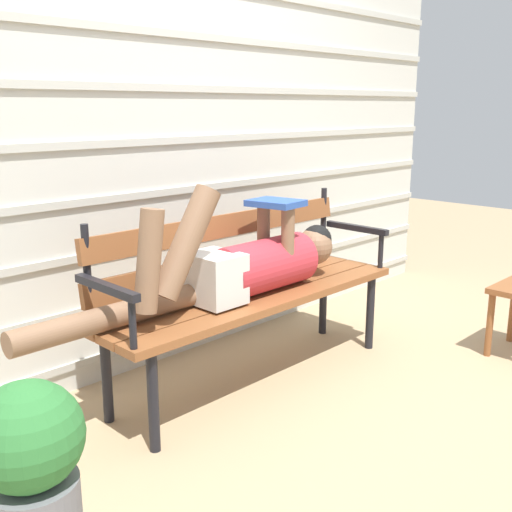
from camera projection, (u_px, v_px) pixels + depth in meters
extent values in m
plane|color=tan|center=(269.00, 385.00, 2.96)|extent=(12.00, 12.00, 0.00)
cube|color=beige|center=(178.00, 140.00, 3.12)|extent=(4.56, 0.06, 2.30)
cube|color=#B7B7AD|center=(187.00, 329.00, 3.35)|extent=(4.56, 0.02, 0.04)
cube|color=#B7B7AD|center=(186.00, 284.00, 3.28)|extent=(4.56, 0.02, 0.04)
cube|color=#B7B7AD|center=(185.00, 238.00, 3.22)|extent=(4.56, 0.02, 0.04)
cube|color=#B7B7AD|center=(183.00, 190.00, 3.16)|extent=(4.56, 0.02, 0.04)
cube|color=#B7B7AD|center=(182.00, 140.00, 3.10)|extent=(4.56, 0.02, 0.04)
cube|color=#B7B7AD|center=(180.00, 88.00, 3.04)|extent=(4.56, 0.02, 0.04)
cube|color=#B7B7AD|center=(179.00, 34.00, 2.98)|extent=(4.56, 0.02, 0.04)
cube|color=brown|center=(278.00, 303.00, 2.82)|extent=(1.67, 0.13, 0.04)
cube|color=brown|center=(256.00, 296.00, 2.91)|extent=(1.67, 0.13, 0.04)
cube|color=brown|center=(236.00, 290.00, 3.01)|extent=(1.67, 0.13, 0.04)
cube|color=brown|center=(226.00, 262.00, 3.02)|extent=(1.60, 0.05, 0.11)
cube|color=brown|center=(226.00, 225.00, 2.98)|extent=(1.60, 0.05, 0.11)
cylinder|color=black|center=(87.00, 274.00, 2.47)|extent=(0.03, 0.03, 0.41)
cylinder|color=black|center=(323.00, 223.00, 3.53)|extent=(0.03, 0.03, 0.41)
cylinder|color=black|center=(153.00, 402.00, 2.34)|extent=(0.04, 0.04, 0.41)
cylinder|color=black|center=(370.00, 313.00, 3.36)|extent=(0.04, 0.04, 0.41)
cylinder|color=black|center=(107.00, 376.00, 2.57)|extent=(0.04, 0.04, 0.41)
cylinder|color=black|center=(323.00, 300.00, 3.59)|extent=(0.04, 0.04, 0.41)
cube|color=black|center=(106.00, 287.00, 2.30)|extent=(0.04, 0.40, 0.03)
cylinder|color=black|center=(133.00, 323.00, 2.21)|extent=(0.03, 0.03, 0.20)
cube|color=black|center=(357.00, 228.00, 3.42)|extent=(0.04, 0.40, 0.03)
cylinder|color=black|center=(381.00, 250.00, 3.33)|extent=(0.03, 0.03, 0.20)
cylinder|color=#B72D38|center=(264.00, 265.00, 2.92)|extent=(0.51, 0.25, 0.25)
cube|color=silver|center=(215.00, 278.00, 2.70)|extent=(0.20, 0.24, 0.22)
sphere|color=brown|center=(314.00, 246.00, 3.17)|extent=(0.19, 0.19, 0.19)
sphere|color=black|center=(317.00, 240.00, 3.18)|extent=(0.16, 0.16, 0.16)
cylinder|color=brown|center=(186.00, 243.00, 2.47)|extent=(0.34, 0.11, 0.46)
cylinder|color=brown|center=(149.00, 261.00, 2.35)|extent=(0.15, 0.09, 0.41)
cylinder|color=brown|center=(111.00, 317.00, 2.41)|extent=(0.84, 0.10, 0.10)
cylinder|color=brown|center=(288.00, 237.00, 2.88)|extent=(0.06, 0.06, 0.28)
cylinder|color=brown|center=(263.00, 232.00, 2.99)|extent=(0.06, 0.06, 0.28)
cube|color=#284C9E|center=(276.00, 203.00, 2.90)|extent=(0.21, 0.27, 0.03)
cylinder|color=brown|center=(490.00, 325.00, 3.26)|extent=(0.04, 0.04, 0.35)
cylinder|color=brown|center=(512.00, 312.00, 3.47)|extent=(0.04, 0.04, 0.35)
sphere|color=#2D7033|center=(28.00, 436.00, 1.63)|extent=(0.30, 0.30, 0.30)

